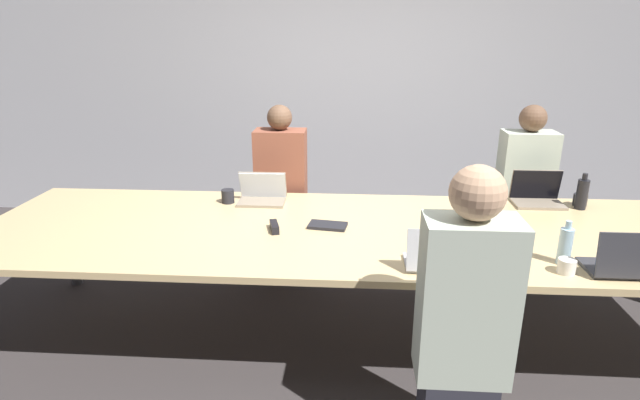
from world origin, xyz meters
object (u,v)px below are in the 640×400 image
(laptop_far_right, at_px, (537,194))
(person_far_midleft, at_px, (282,194))
(stapler, at_px, (274,227))
(person_far_right, at_px, (522,196))
(laptop_near_right, at_px, (626,262))
(bottle_near_right, at_px, (565,246))
(person_near_midright, at_px, (464,326))
(cup_far_right, at_px, (580,200))
(bottle_far_right, at_px, (582,194))
(cup_near_right, at_px, (567,266))
(cup_far_midleft, at_px, (228,196))
(laptop_near_midright, at_px, (440,257))
(laptop_far_midleft, at_px, (262,193))

(laptop_far_right, height_order, person_far_midleft, person_far_midleft)
(stapler, bearing_deg, person_far_right, 13.51)
(laptop_near_right, height_order, bottle_near_right, laptop_near_right)
(person_near_midright, height_order, cup_far_right, person_near_midright)
(bottle_near_right, distance_m, bottle_far_right, 1.01)
(cup_near_right, bearing_deg, cup_far_right, 64.59)
(person_near_midright, xyz_separation_m, person_far_midleft, (-1.07, 1.88, -0.03))
(laptop_far_right, bearing_deg, cup_far_midleft, -176.50)
(cup_near_right, bearing_deg, laptop_near_midright, 179.64)
(cup_near_right, distance_m, cup_far_midleft, 2.22)
(bottle_far_right, bearing_deg, cup_far_right, 69.10)
(person_near_midright, relative_size, cup_far_midleft, 14.54)
(laptop_near_right, xyz_separation_m, bottle_far_right, (0.21, 1.02, 0.04))
(bottle_near_right, distance_m, person_far_right, 1.40)
(cup_far_midleft, bearing_deg, bottle_far_right, 0.82)
(laptop_near_midright, height_order, person_far_right, person_far_right)
(person_far_right, xyz_separation_m, cup_far_right, (0.26, -0.40, 0.11))
(bottle_far_right, relative_size, laptop_far_midleft, 0.75)
(cup_near_right, height_order, laptop_far_midleft, laptop_far_midleft)
(person_far_right, bearing_deg, person_far_midleft, -178.23)
(bottle_far_right, height_order, stapler, bottle_far_right)
(cup_far_right, relative_size, bottle_far_right, 0.37)
(laptop_far_midleft, bearing_deg, cup_far_right, 1.69)
(person_near_midright, distance_m, cup_far_right, 1.90)
(person_far_midleft, bearing_deg, laptop_far_right, -9.33)
(cup_near_right, relative_size, person_far_right, 0.06)
(stapler, bearing_deg, laptop_near_right, -29.86)
(cup_far_midleft, xyz_separation_m, stapler, (0.42, -0.51, -0.02))
(laptop_far_right, distance_m, bottle_far_right, 0.29)
(laptop_near_midright, relative_size, cup_near_right, 4.05)
(person_far_midleft, height_order, cup_far_midleft, person_far_midleft)
(laptop_near_midright, relative_size, bottle_near_right, 1.48)
(person_far_midleft, distance_m, cup_far_midleft, 0.56)
(person_near_midright, relative_size, bottle_far_right, 5.57)
(person_far_right, distance_m, laptop_far_midleft, 2.06)
(laptop_near_midright, distance_m, person_near_midright, 0.47)
(laptop_far_midleft, height_order, cup_far_midleft, laptop_far_midleft)
(laptop_far_midleft, bearing_deg, laptop_near_midright, -42.35)
(bottle_far_right, distance_m, laptop_far_midleft, 2.23)
(bottle_far_right, relative_size, stapler, 1.63)
(person_near_midright, xyz_separation_m, person_far_right, (0.86, 1.94, -0.02))
(laptop_near_right, bearing_deg, cup_far_right, -102.08)
(bottle_near_right, bearing_deg, cup_far_midleft, 156.76)
(person_near_midright, height_order, laptop_far_midleft, person_near_midright)
(laptop_far_midleft, bearing_deg, person_far_midleft, 79.10)
(laptop_near_midright, relative_size, laptop_near_right, 1.03)
(cup_far_midleft, bearing_deg, laptop_near_midright, -35.81)
(cup_near_right, bearing_deg, person_far_midleft, 139.47)
(laptop_near_midright, bearing_deg, cup_far_midleft, -35.81)
(cup_far_midleft, distance_m, stapler, 0.66)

